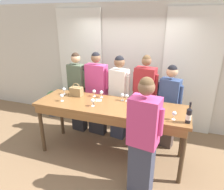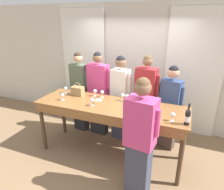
# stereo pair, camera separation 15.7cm
# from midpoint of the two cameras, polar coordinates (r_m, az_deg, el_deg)

# --- Properties ---
(ground_plane) EXTENTS (18.00, 18.00, 0.00)m
(ground_plane) POSITION_cam_midpoint_polar(r_m,az_deg,el_deg) (4.06, -1.55, -16.34)
(ground_plane) COLOR #846647
(wall_back) EXTENTS (12.00, 0.06, 2.80)m
(wall_back) POSITION_cam_midpoint_polar(r_m,az_deg,el_deg) (4.74, 4.55, 8.07)
(wall_back) COLOR beige
(wall_back) RESTS_ON ground_plane
(curtain_panel_left) EXTENTS (1.15, 0.03, 2.69)m
(curtain_panel_left) POSITION_cam_midpoint_polar(r_m,az_deg,el_deg) (5.17, -9.82, 8.27)
(curtain_panel_left) COLOR white
(curtain_panel_left) RESTS_ON ground_plane
(curtain_panel_right) EXTENTS (1.15, 0.03, 2.69)m
(curtain_panel_right) POSITION_cam_midpoint_polar(r_m,az_deg,el_deg) (4.55, 20.33, 5.54)
(curtain_panel_right) COLOR white
(curtain_panel_right) RESTS_ON ground_plane
(tasting_bar) EXTENTS (2.70, 0.83, 1.04)m
(tasting_bar) POSITION_cam_midpoint_polar(r_m,az_deg,el_deg) (3.54, -1.84, -4.41)
(tasting_bar) COLOR brown
(tasting_bar) RESTS_ON ground_plane
(wine_bottle) EXTENTS (0.08, 0.08, 0.33)m
(wine_bottle) POSITION_cam_midpoint_polar(r_m,az_deg,el_deg) (3.05, 19.72, -5.48)
(wine_bottle) COLOR black
(wine_bottle) RESTS_ON tasting_bar
(handbag) EXTENTS (0.24, 0.15, 0.26)m
(handbag) POSITION_cam_midpoint_polar(r_m,az_deg,el_deg) (3.97, -11.26, 1.06)
(handbag) COLOR #997A4C
(handbag) RESTS_ON tasting_bar
(wine_glass_front_left) EXTENTS (0.07, 0.07, 0.14)m
(wine_glass_front_left) POSITION_cam_midpoint_polar(r_m,az_deg,el_deg) (3.87, -6.28, 0.97)
(wine_glass_front_left) COLOR white
(wine_glass_front_left) RESTS_ON tasting_bar
(wine_glass_front_mid) EXTENTS (0.07, 0.07, 0.14)m
(wine_glass_front_mid) POSITION_cam_midpoint_polar(r_m,az_deg,el_deg) (3.45, -6.84, -1.67)
(wine_glass_front_mid) COLOR white
(wine_glass_front_mid) RESTS_ON tasting_bar
(wine_glass_front_right) EXTENTS (0.07, 0.07, 0.14)m
(wine_glass_front_right) POSITION_cam_midpoint_polar(r_m,az_deg,el_deg) (4.09, -14.63, 1.52)
(wine_glass_front_right) COLOR white
(wine_glass_front_right) RESTS_ON tasting_bar
(wine_glass_center_left) EXTENTS (0.07, 0.07, 0.14)m
(wine_glass_center_left) POSITION_cam_midpoint_polar(r_m,az_deg,el_deg) (3.76, -15.34, -0.30)
(wine_glass_center_left) COLOR white
(wine_glass_center_left) RESTS_ON tasting_bar
(wine_glass_center_mid) EXTENTS (0.07, 0.07, 0.14)m
(wine_glass_center_mid) POSITION_cam_midpoint_polar(r_m,az_deg,el_deg) (3.63, 3.03, -0.34)
(wine_glass_center_mid) COLOR white
(wine_glass_center_mid) RESTS_ON tasting_bar
(wine_glass_center_right) EXTENTS (0.07, 0.07, 0.14)m
(wine_glass_center_right) POSITION_cam_midpoint_polar(r_m,az_deg,el_deg) (3.66, 1.77, -0.14)
(wine_glass_center_right) COLOR white
(wine_glass_center_right) RESTS_ON tasting_bar
(wine_glass_back_left) EXTENTS (0.07, 0.07, 0.14)m
(wine_glass_back_left) POSITION_cam_midpoint_polar(r_m,az_deg,el_deg) (3.81, -4.20, 0.69)
(wine_glass_back_left) COLOR white
(wine_glass_back_left) RESTS_ON tasting_bar
(wine_glass_back_mid) EXTENTS (0.07, 0.07, 0.14)m
(wine_glass_back_mid) POSITION_cam_midpoint_polar(r_m,az_deg,el_deg) (3.09, 15.97, -5.16)
(wine_glass_back_mid) COLOR white
(wine_glass_back_mid) RESTS_ON tasting_bar
(napkin) EXTENTS (0.14, 0.14, 0.00)m
(napkin) POSITION_cam_midpoint_polar(r_m,az_deg,el_deg) (3.71, -5.04, -1.50)
(napkin) COLOR white
(napkin) RESTS_ON tasting_bar
(pen) EXTENTS (0.08, 0.12, 0.01)m
(pen) POSITION_cam_midpoint_polar(r_m,az_deg,el_deg) (3.59, -6.54, -2.35)
(pen) COLOR black
(pen) RESTS_ON tasting_bar
(guest_olive_jacket) EXTENTS (0.48, 0.26, 1.81)m
(guest_olive_jacket) POSITION_cam_midpoint_polar(r_m,az_deg,el_deg) (4.49, -10.74, 0.90)
(guest_olive_jacket) COLOR #28282D
(guest_olive_jacket) RESTS_ON ground_plane
(guest_pink_top) EXTENTS (0.56, 0.25, 1.84)m
(guest_pink_top) POSITION_cam_midpoint_polar(r_m,az_deg,el_deg) (4.29, -5.40, 0.31)
(guest_pink_top) COLOR #28282D
(guest_pink_top) RESTS_ON ground_plane
(guest_cream_sweater) EXTENTS (0.47, 0.30, 1.80)m
(guest_cream_sweater) POSITION_cam_midpoint_polar(r_m,az_deg,el_deg) (4.13, 0.90, -0.62)
(guest_cream_sweater) COLOR #383D51
(guest_cream_sweater) RESTS_ON ground_plane
(guest_striped_shirt) EXTENTS (0.51, 0.29, 1.84)m
(guest_striped_shirt) POSITION_cam_midpoint_polar(r_m,az_deg,el_deg) (4.01, 8.04, -1.50)
(guest_striped_shirt) COLOR #28282D
(guest_striped_shirt) RESTS_ON ground_plane
(guest_navy_coat) EXTENTS (0.48, 0.30, 1.69)m
(guest_navy_coat) POSITION_cam_midpoint_polar(r_m,az_deg,el_deg) (3.98, 14.72, -3.02)
(guest_navy_coat) COLOR #473833
(guest_navy_coat) RESTS_ON ground_plane
(host_pouring) EXTENTS (0.51, 0.33, 1.80)m
(host_pouring) POSITION_cam_midpoint_polar(r_m,az_deg,el_deg) (2.81, 7.24, -12.40)
(host_pouring) COLOR #383D51
(host_pouring) RESTS_ON ground_plane
(potted_plant) EXTENTS (0.36, 0.36, 0.68)m
(potted_plant) POSITION_cam_midpoint_polar(r_m,az_deg,el_deg) (5.58, -17.29, -2.02)
(potted_plant) COLOR #4C4C51
(potted_plant) RESTS_ON ground_plane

